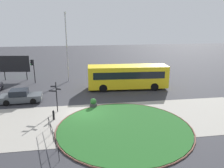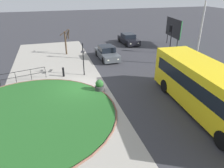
{
  "view_description": "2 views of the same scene",
  "coord_description": "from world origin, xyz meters",
  "px_view_note": "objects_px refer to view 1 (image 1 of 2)",
  "views": [
    {
      "loc": [
        -0.47,
        -20.23,
        8.63
      ],
      "look_at": [
        2.99,
        2.43,
        2.1
      ],
      "focal_mm": 36.05,
      "sensor_mm": 36.0,
      "label": 1
    },
    {
      "loc": [
        15.44,
        -1.86,
        7.56
      ],
      "look_at": [
        2.55,
        1.9,
        1.27
      ],
      "focal_mm": 33.81,
      "sensor_mm": 36.0,
      "label": 2
    }
  ],
  "objects_px": {
    "signpost_directional": "(56,95)",
    "traffic_light_near": "(33,66)",
    "planter_near_signpost": "(93,103)",
    "lamppost_tall": "(67,46)",
    "bollard_foreground": "(54,115)",
    "bus_yellow": "(128,76)",
    "billboard_right": "(14,64)",
    "car_near_lane": "(21,97)"
  },
  "relations": [
    {
      "from": "traffic_light_near",
      "to": "lamppost_tall",
      "type": "xyz_separation_m",
      "value": [
        4.8,
        0.32,
        2.69
      ]
    },
    {
      "from": "signpost_directional",
      "to": "bus_yellow",
      "type": "xyz_separation_m",
      "value": [
        8.47,
        6.47,
        -0.08
      ]
    },
    {
      "from": "bollard_foreground",
      "to": "planter_near_signpost",
      "type": "xyz_separation_m",
      "value": [
        3.73,
        2.49,
        -0.04
      ]
    },
    {
      "from": "billboard_right",
      "to": "planter_near_signpost",
      "type": "height_order",
      "value": "billboard_right"
    },
    {
      "from": "billboard_right",
      "to": "planter_near_signpost",
      "type": "bearing_deg",
      "value": -43.26
    },
    {
      "from": "traffic_light_near",
      "to": "planter_near_signpost",
      "type": "height_order",
      "value": "traffic_light_near"
    },
    {
      "from": "signpost_directional",
      "to": "car_near_lane",
      "type": "xyz_separation_m",
      "value": [
        -4.08,
        3.29,
        -1.08
      ]
    },
    {
      "from": "bollard_foreground",
      "to": "car_near_lane",
      "type": "xyz_separation_m",
      "value": [
        -3.94,
        5.15,
        0.18
      ]
    },
    {
      "from": "bollard_foreground",
      "to": "billboard_right",
      "type": "relative_size",
      "value": 0.21
    },
    {
      "from": "bus_yellow",
      "to": "planter_near_signpost",
      "type": "xyz_separation_m",
      "value": [
        -4.88,
        -5.85,
        -1.22
      ]
    },
    {
      "from": "car_near_lane",
      "to": "billboard_right",
      "type": "height_order",
      "value": "billboard_right"
    },
    {
      "from": "bus_yellow",
      "to": "traffic_light_near",
      "type": "bearing_deg",
      "value": 162.92
    },
    {
      "from": "traffic_light_near",
      "to": "lamppost_tall",
      "type": "height_order",
      "value": "lamppost_tall"
    },
    {
      "from": "planter_near_signpost",
      "to": "lamppost_tall",
      "type": "bearing_deg",
      "value": 104.82
    },
    {
      "from": "bus_yellow",
      "to": "lamppost_tall",
      "type": "relative_size",
      "value": 1.06
    },
    {
      "from": "bollard_foreground",
      "to": "signpost_directional",
      "type": "bearing_deg",
      "value": 85.56
    },
    {
      "from": "planter_near_signpost",
      "to": "car_near_lane",
      "type": "bearing_deg",
      "value": 160.82
    },
    {
      "from": "traffic_light_near",
      "to": "bus_yellow",
      "type": "bearing_deg",
      "value": 143.46
    },
    {
      "from": "signpost_directional",
      "to": "traffic_light_near",
      "type": "distance_m",
      "value": 11.88
    },
    {
      "from": "planter_near_signpost",
      "to": "bus_yellow",
      "type": "bearing_deg",
      "value": 50.14
    },
    {
      "from": "traffic_light_near",
      "to": "planter_near_signpost",
      "type": "bearing_deg",
      "value": 109.92
    },
    {
      "from": "traffic_light_near",
      "to": "lamppost_tall",
      "type": "bearing_deg",
      "value": 167.59
    },
    {
      "from": "bus_yellow",
      "to": "planter_near_signpost",
      "type": "distance_m",
      "value": 7.72
    },
    {
      "from": "lamppost_tall",
      "to": "bus_yellow",
      "type": "bearing_deg",
      "value": -32.68
    },
    {
      "from": "bus_yellow",
      "to": "billboard_right",
      "type": "xyz_separation_m",
      "value": [
        -15.5,
        6.81,
        0.75
      ]
    },
    {
      "from": "car_near_lane",
      "to": "billboard_right",
      "type": "xyz_separation_m",
      "value": [
        -2.94,
        10.0,
        1.75
      ]
    },
    {
      "from": "lamppost_tall",
      "to": "planter_near_signpost",
      "type": "relative_size",
      "value": 10.33
    },
    {
      "from": "bus_yellow",
      "to": "signpost_directional",
      "type": "bearing_deg",
      "value": -139.34
    },
    {
      "from": "bollard_foreground",
      "to": "lamppost_tall",
      "type": "relative_size",
      "value": 0.09
    },
    {
      "from": "signpost_directional",
      "to": "traffic_light_near",
      "type": "relative_size",
      "value": 0.9
    },
    {
      "from": "planter_near_signpost",
      "to": "bollard_foreground",
      "type": "bearing_deg",
      "value": -146.35
    },
    {
      "from": "lamppost_tall",
      "to": "planter_near_signpost",
      "type": "xyz_separation_m",
      "value": [
        2.86,
        -10.82,
        -4.73
      ]
    },
    {
      "from": "lamppost_tall",
      "to": "billboard_right",
      "type": "bearing_deg",
      "value": 166.62
    },
    {
      "from": "bollard_foreground",
      "to": "lamppost_tall",
      "type": "bearing_deg",
      "value": 86.26
    },
    {
      "from": "signpost_directional",
      "to": "planter_near_signpost",
      "type": "bearing_deg",
      "value": 9.86
    },
    {
      "from": "car_near_lane",
      "to": "lamppost_tall",
      "type": "bearing_deg",
      "value": 57.07
    },
    {
      "from": "bus_yellow",
      "to": "planter_near_signpost",
      "type": "bearing_deg",
      "value": -126.58
    },
    {
      "from": "signpost_directional",
      "to": "billboard_right",
      "type": "xyz_separation_m",
      "value": [
        -7.02,
        13.29,
        0.67
      ]
    },
    {
      "from": "car_near_lane",
      "to": "billboard_right",
      "type": "distance_m",
      "value": 10.57
    },
    {
      "from": "signpost_directional",
      "to": "traffic_light_near",
      "type": "bearing_deg",
      "value": 110.1
    },
    {
      "from": "bus_yellow",
      "to": "billboard_right",
      "type": "bearing_deg",
      "value": 159.54
    },
    {
      "from": "bollard_foreground",
      "to": "car_near_lane",
      "type": "height_order",
      "value": "car_near_lane"
    }
  ]
}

